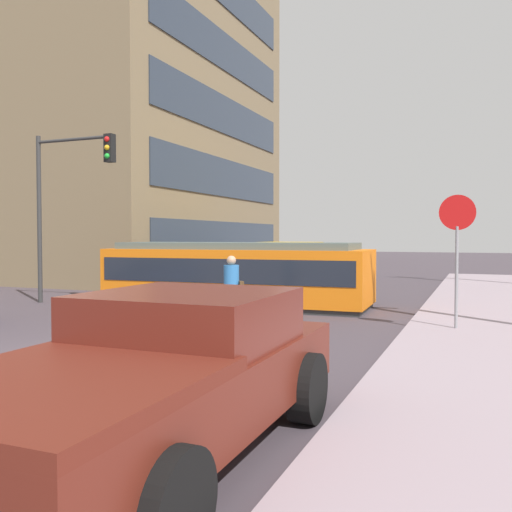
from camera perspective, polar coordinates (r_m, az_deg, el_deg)
ground_plane at (r=18.55m, az=0.80°, el=-4.54°), size 120.00×120.00×0.00m
sidewalk_curb_right at (r=13.32m, az=22.45°, el=-6.99°), size 3.20×36.00×0.14m
lane_stripe_1 at (r=11.55m, az=-13.96°, el=-8.59°), size 0.16×2.40×0.01m
lane_stripe_2 at (r=14.92m, az=-4.83°, el=-6.13°), size 0.16×2.40×0.01m
lane_stripe_3 at (r=22.50m, az=4.71°, el=-3.37°), size 0.16×2.40×0.01m
lane_stripe_4 at (r=28.26m, az=8.36°, el=-2.28°), size 0.16×2.40×0.01m
corner_building at (r=33.97m, az=-16.23°, el=17.46°), size 16.21×16.48×22.40m
streetcar_tram at (r=16.89m, az=-2.05°, el=-1.77°), size 8.18×2.79×1.94m
city_bus at (r=23.05m, az=1.90°, el=-0.56°), size 2.63×5.98×1.87m
pedestrian_crossing at (r=13.05m, az=-2.53°, el=-3.15°), size 0.50×0.36×1.67m
pickup_truck_parked at (r=5.47m, az=-9.62°, el=-12.01°), size 2.29×5.00×1.55m
stop_sign at (r=12.63m, az=20.07°, el=2.23°), size 0.76×0.07×2.88m
traffic_light_mast at (r=18.26m, az=-18.95°, el=6.94°), size 2.96×0.33×5.32m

